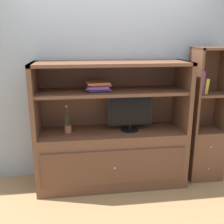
{
  "coord_description": "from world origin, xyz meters",
  "views": [
    {
      "loc": [
        -0.4,
        -2.62,
        1.79
      ],
      "look_at": [
        0.0,
        0.35,
        0.95
      ],
      "focal_mm": 42.49,
      "sensor_mm": 36.0,
      "label": 1
    }
  ],
  "objects_px": {
    "magazine_stack": "(98,86)",
    "bookshelf_tall": "(204,135)",
    "media_console": "(111,146)",
    "upright_book_row": "(202,84)",
    "potted_plant": "(68,128)",
    "tv_monitor": "(130,112)"
  },
  "relations": [
    {
      "from": "potted_plant",
      "to": "magazine_stack",
      "type": "xyz_separation_m",
      "value": [
        0.37,
        -0.01,
        0.5
      ]
    },
    {
      "from": "potted_plant",
      "to": "magazine_stack",
      "type": "distance_m",
      "value": 0.62
    },
    {
      "from": "media_console",
      "to": "upright_book_row",
      "type": "height_order",
      "value": "media_console"
    },
    {
      "from": "tv_monitor",
      "to": "upright_book_row",
      "type": "xyz_separation_m",
      "value": [
        0.89,
        0.02,
        0.31
      ]
    },
    {
      "from": "magazine_stack",
      "to": "bookshelf_tall",
      "type": "distance_m",
      "value": 1.53
    },
    {
      "from": "tv_monitor",
      "to": "magazine_stack",
      "type": "xyz_separation_m",
      "value": [
        -0.38,
        0.02,
        0.32
      ]
    },
    {
      "from": "potted_plant",
      "to": "media_console",
      "type": "bearing_deg",
      "value": -0.34
    },
    {
      "from": "bookshelf_tall",
      "to": "magazine_stack",
      "type": "bearing_deg",
      "value": -179.69
    },
    {
      "from": "bookshelf_tall",
      "to": "potted_plant",
      "type": "bearing_deg",
      "value": -179.97
    },
    {
      "from": "tv_monitor",
      "to": "bookshelf_tall",
      "type": "distance_m",
      "value": 1.06
    },
    {
      "from": "media_console",
      "to": "magazine_stack",
      "type": "height_order",
      "value": "media_console"
    },
    {
      "from": "potted_plant",
      "to": "bookshelf_tall",
      "type": "relative_size",
      "value": 0.2
    },
    {
      "from": "upright_book_row",
      "to": "bookshelf_tall",
      "type": "bearing_deg",
      "value": 4.87
    },
    {
      "from": "potted_plant",
      "to": "magazine_stack",
      "type": "relative_size",
      "value": 0.96
    },
    {
      "from": "media_console",
      "to": "bookshelf_tall",
      "type": "distance_m",
      "value": 1.22
    },
    {
      "from": "tv_monitor",
      "to": "media_console",
      "type": "bearing_deg",
      "value": 174.24
    },
    {
      "from": "bookshelf_tall",
      "to": "upright_book_row",
      "type": "bearing_deg",
      "value": -175.13
    },
    {
      "from": "tv_monitor",
      "to": "upright_book_row",
      "type": "distance_m",
      "value": 0.94
    },
    {
      "from": "media_console",
      "to": "bookshelf_tall",
      "type": "xyz_separation_m",
      "value": [
        1.22,
        0.0,
        0.07
      ]
    },
    {
      "from": "magazine_stack",
      "to": "upright_book_row",
      "type": "relative_size",
      "value": 1.25
    },
    {
      "from": "bookshelf_tall",
      "to": "upright_book_row",
      "type": "xyz_separation_m",
      "value": [
        -0.1,
        -0.01,
        0.67
      ]
    },
    {
      "from": "potted_plant",
      "to": "magazine_stack",
      "type": "bearing_deg",
      "value": -1.03
    }
  ]
}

